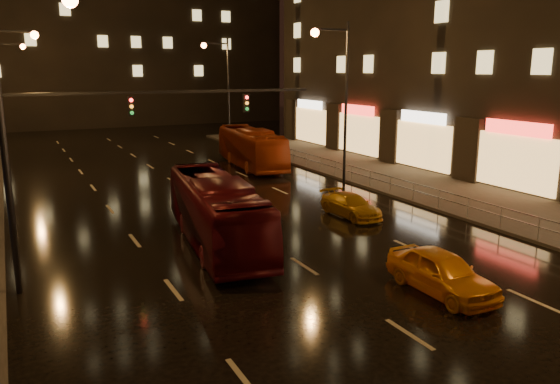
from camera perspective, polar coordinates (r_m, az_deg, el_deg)
name	(u,v)px	position (r m, az deg, el deg)	size (l,w,h in m)	color
ground	(213,207)	(29.33, -7.01, -1.58)	(140.00, 140.00, 0.00)	black
sidewalk_right	(471,199)	(32.46, 19.31, -0.69)	(7.00, 70.00, 0.15)	#38332D
traffic_signal	(109,122)	(27.29, -17.40, 6.97)	(15.31, 0.32, 6.20)	black
railing_right	(391,180)	(32.28, 11.50, 1.20)	(0.05, 56.00, 1.00)	#99999E
bus_red	(216,211)	(22.87, -6.67, -2.00)	(2.39, 10.20, 2.84)	#4F0B12
bus_curb	(251,148)	(41.12, -3.05, 4.65)	(2.43, 10.37, 2.89)	#9C300F
taxi_near	(442,272)	(18.77, 16.53, -8.03)	(1.69, 4.19, 1.43)	orange
taxi_far	(351,205)	(27.46, 7.41, -1.39)	(1.56, 3.83, 1.11)	#C08312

